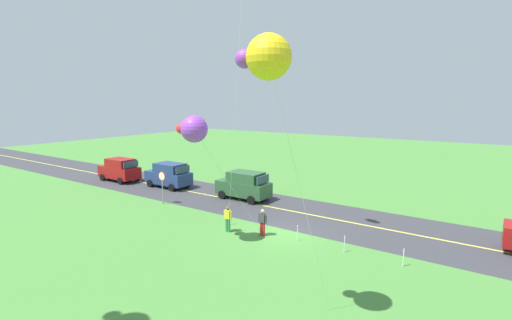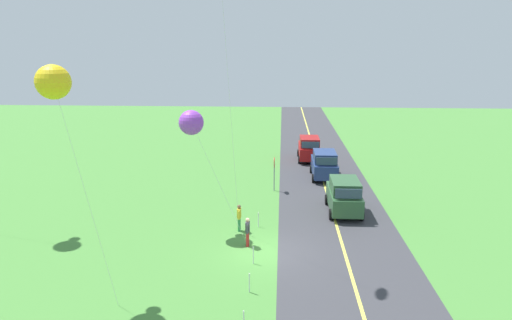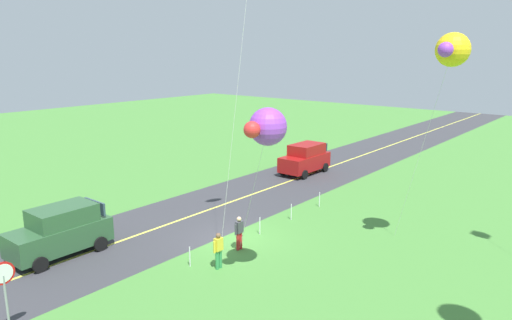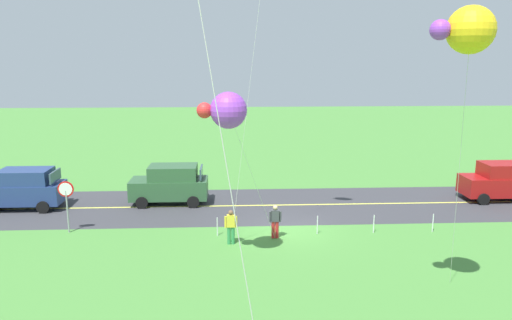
{
  "view_description": "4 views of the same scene",
  "coord_description": "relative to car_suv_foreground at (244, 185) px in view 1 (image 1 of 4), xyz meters",
  "views": [
    {
      "loc": [
        -10.12,
        17.86,
        7.79
      ],
      "look_at": [
        0.95,
        1.44,
        4.52
      ],
      "focal_mm": 24.97,
      "sensor_mm": 36.0,
      "label": 1
    },
    {
      "loc": [
        -22.23,
        -0.64,
        10.47
      ],
      "look_at": [
        0.33,
        0.66,
        4.88
      ],
      "focal_mm": 32.18,
      "sensor_mm": 36.0,
      "label": 2
    },
    {
      "loc": [
        16.21,
        14.87,
        9.02
      ],
      "look_at": [
        -0.4,
        1.25,
        4.12
      ],
      "focal_mm": 33.28,
      "sensor_mm": 36.0,
      "label": 3
    },
    {
      "loc": [
        2.66,
        22.74,
        8.35
      ],
      "look_at": [
        1.61,
        1.74,
        3.89
      ],
      "focal_mm": 34.24,
      "sensor_mm": 36.0,
      "label": 4
    }
  ],
  "objects": [
    {
      "name": "fence_post_3",
      "position": [
        -2.84,
        5.41,
        -0.7
      ],
      "size": [
        0.05,
        0.05,
        0.9
      ],
      "primitive_type": "cylinder",
      "color": "silver",
      "rests_on": "ground"
    },
    {
      "name": "person_adult_near",
      "position": [
        -5.56,
        5.85,
        -0.29
      ],
      "size": [
        0.58,
        0.22,
        1.6
      ],
      "rotation": [
        0.0,
        0.0,
        2.88
      ],
      "color": "red",
      "rests_on": "ground"
    },
    {
      "name": "car_parked_east_far",
      "position": [
        14.1,
        1.48,
        0.0
      ],
      "size": [
        4.4,
        2.12,
        2.24
      ],
      "color": "maroon",
      "rests_on": "ground"
    },
    {
      "name": "person_adult_companion",
      "position": [
        -3.49,
        6.5,
        -0.29
      ],
      "size": [
        0.58,
        0.22,
        1.6
      ],
      "rotation": [
        0.0,
        0.0,
        5.65
      ],
      "color": "#338C4C",
      "rests_on": "ground"
    },
    {
      "name": "car_suv_foreground",
      "position": [
        0.0,
        0.0,
        0.0
      ],
      "size": [
        4.4,
        2.12,
        2.24
      ],
      "color": "#2D5633",
      "rests_on": "ground"
    },
    {
      "name": "kite_yellow_high",
      "position": [
        -10.45,
        13.2,
        7.95
      ],
      "size": [
        2.45,
        3.13,
        9.81
      ],
      "color": "silver",
      "rests_on": "ground"
    },
    {
      "name": "car_parked_east_near",
      "position": [
        8.07,
        0.58,
        0.0
      ],
      "size": [
        4.4,
        2.12,
        2.24
      ],
      "color": "navy",
      "rests_on": "ground"
    },
    {
      "name": "kite_red_low",
      "position": [
        -3.4,
        9.13,
        5.22
      ],
      "size": [
        3.3,
        3.99,
        7.08
      ],
      "color": "silver",
      "rests_on": "ground"
    },
    {
      "name": "stop_sign",
      "position": [
        4.36,
        4.61,
        0.65
      ],
      "size": [
        0.76,
        0.08,
        2.56
      ],
      "color": "gray",
      "rests_on": "ground"
    },
    {
      "name": "fence_post_0",
      "position": [
        -13.28,
        5.41,
        -0.7
      ],
      "size": [
        0.05,
        0.05,
        0.9
      ],
      "primitive_type": "cylinder",
      "color": "silver",
      "rests_on": "ground"
    },
    {
      "name": "road_centre_stripe",
      "position": [
        -6.24,
        0.71,
        -1.15
      ],
      "size": [
        120.0,
        0.16,
        0.0
      ],
      "primitive_type": "cube",
      "color": "#E5E04C",
      "rests_on": "asphalt_road"
    },
    {
      "name": "fence_post_1",
      "position": [
        -10.37,
        5.41,
        -0.7
      ],
      "size": [
        0.05,
        0.05,
        0.9
      ],
      "primitive_type": "cylinder",
      "color": "silver",
      "rests_on": "ground"
    },
    {
      "name": "asphalt_road",
      "position": [
        -6.24,
        0.71,
        -1.15
      ],
      "size": [
        120.0,
        7.0,
        0.0
      ],
      "primitive_type": "cube",
      "color": "#38383D",
      "rests_on": "ground"
    },
    {
      "name": "fence_post_2",
      "position": [
        -7.63,
        5.41,
        -0.7
      ],
      "size": [
        0.05,
        0.05,
        0.9
      ],
      "primitive_type": "cylinder",
      "color": "silver",
      "rests_on": "ground"
    },
    {
      "name": "ground_plane",
      "position": [
        -6.24,
        4.71,
        -1.2
      ],
      "size": [
        120.0,
        120.0,
        0.1
      ],
      "primitive_type": "cube",
      "color": "#478438"
    }
  ]
}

